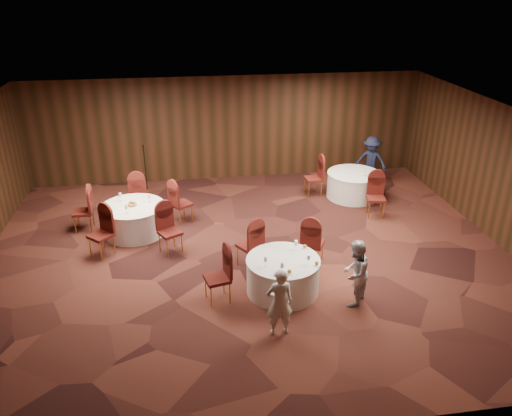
{
  "coord_description": "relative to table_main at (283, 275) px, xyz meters",
  "views": [
    {
      "loc": [
        -1.32,
        -9.89,
        5.84
      ],
      "look_at": [
        0.2,
        0.2,
        1.1
      ],
      "focal_mm": 35.0,
      "sensor_mm": 36.0,
      "label": 1
    }
  ],
  "objects": [
    {
      "name": "man_c",
      "position": [
        3.8,
        5.32,
        0.38
      ],
      "size": [
        1.12,
        1.02,
        1.51
      ],
      "primitive_type": "imported",
      "rotation": [
        0.0,
        0.0,
        5.66
      ],
      "color": "black",
      "rests_on": "ground"
    },
    {
      "name": "mic_stand",
      "position": [
        -2.94,
        5.36,
        0.07
      ],
      "size": [
        0.24,
        0.24,
        1.54
      ],
      "color": "black",
      "rests_on": "ground"
    },
    {
      "name": "table_right",
      "position": [
        2.97,
        4.43,
        0.0
      ],
      "size": [
        1.53,
        1.53,
        0.74
      ],
      "color": "white",
      "rests_on": "ground"
    },
    {
      "name": "chairs_main",
      "position": [
        -0.33,
        0.67,
        0.12
      ],
      "size": [
        2.86,
        1.88,
        1.0
      ],
      "color": "#440E0D",
      "rests_on": "ground"
    },
    {
      "name": "table_main",
      "position": [
        0.0,
        0.0,
        0.0
      ],
      "size": [
        1.49,
        1.49,
        0.74
      ],
      "color": "white",
      "rests_on": "ground"
    },
    {
      "name": "tabletop_main",
      "position": [
        0.22,
        -0.14,
        0.46
      ],
      "size": [
        1.1,
        1.04,
        0.22
      ],
      "color": "silver",
      "rests_on": "table_main"
    },
    {
      "name": "tabletop_left",
      "position": [
        -3.15,
        3.08,
        0.45
      ],
      "size": [
        0.79,
        0.81,
        0.22
      ],
      "color": "silver",
      "rests_on": "table_left"
    },
    {
      "name": "woman_a",
      "position": [
        -0.33,
        -1.29,
        0.29
      ],
      "size": [
        0.5,
        0.35,
        1.33
      ],
      "primitive_type": "imported",
      "rotation": [
        0.0,
        0.0,
        3.21
      ],
      "color": "silver",
      "rests_on": "ground"
    },
    {
      "name": "tabletop_right",
      "position": [
        3.16,
        4.16,
        0.52
      ],
      "size": [
        0.08,
        0.08,
        0.22
      ],
      "color": "silver",
      "rests_on": "table_right"
    },
    {
      "name": "chairs_right",
      "position": [
        2.51,
        3.96,
        0.12
      ],
      "size": [
        1.87,
        2.22,
        1.0
      ],
      "color": "#440E0D",
      "rests_on": "ground"
    },
    {
      "name": "chairs_left",
      "position": [
        -3.11,
        3.09,
        0.12
      ],
      "size": [
        3.07,
        3.02,
        1.0
      ],
      "color": "#440E0D",
      "rests_on": "ground"
    },
    {
      "name": "woman_b",
      "position": [
        1.28,
        -0.6,
        0.3
      ],
      "size": [
        0.81,
        0.84,
        1.36
      ],
      "primitive_type": "imported",
      "rotation": [
        0.0,
        0.0,
        4.07
      ],
      "color": "#B5B5BA",
      "rests_on": "ground"
    },
    {
      "name": "table_left",
      "position": [
        -3.15,
        3.07,
        0.0
      ],
      "size": [
        1.57,
        1.57,
        0.74
      ],
      "color": "white",
      "rests_on": "ground"
    },
    {
      "name": "ground",
      "position": [
        -0.49,
        1.52,
        -0.38
      ],
      "size": [
        12.0,
        12.0,
        0.0
      ],
      "primitive_type": "plane",
      "color": "black",
      "rests_on": "ground"
    },
    {
      "name": "room_shell",
      "position": [
        -0.49,
        1.52,
        1.59
      ],
      "size": [
        12.0,
        12.0,
        12.0
      ],
      "color": "silver",
      "rests_on": "ground"
    }
  ]
}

